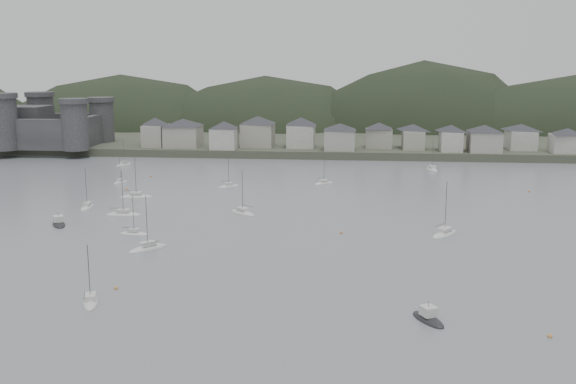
# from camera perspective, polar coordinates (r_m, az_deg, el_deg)

# --- Properties ---
(ground) EXTENTS (900.00, 900.00, 0.00)m
(ground) POSITION_cam_1_polar(r_m,az_deg,el_deg) (91.14, -4.87, -12.84)
(ground) COLOR slate
(ground) RESTS_ON ground
(far_shore_land) EXTENTS (900.00, 250.00, 3.00)m
(far_shore_land) POSITION_cam_1_polar(r_m,az_deg,el_deg) (378.80, 3.37, 5.71)
(far_shore_land) COLOR #383D2D
(far_shore_land) RESTS_ON ground
(forested_ridge) EXTENTS (851.55, 103.94, 102.57)m
(forested_ridge) POSITION_cam_1_polar(r_m,az_deg,el_deg) (354.67, 3.94, 3.26)
(forested_ridge) COLOR black
(forested_ridge) RESTS_ON ground
(castle) EXTENTS (66.00, 43.00, 20.00)m
(castle) POSITION_cam_1_polar(r_m,az_deg,el_deg) (295.92, -21.68, 5.29)
(castle) COLOR #333335
(castle) RESTS_ON far_shore_land
(waterfront_town) EXTENTS (451.48, 28.46, 12.92)m
(waterfront_town) POSITION_cam_1_polar(r_m,az_deg,el_deg) (268.91, 13.21, 4.77)
(waterfront_town) COLOR #99978C
(waterfront_town) RESTS_ON far_shore_land
(sailboat_lead) EXTENTS (5.06, 7.75, 10.15)m
(sailboat_lead) POSITION_cam_1_polar(r_m,az_deg,el_deg) (249.01, -13.83, 2.29)
(sailboat_lead) COLOR silver
(sailboat_lead) RESTS_ON ground
(moored_fleet) EXTENTS (229.72, 178.55, 12.78)m
(moored_fleet) POSITION_cam_1_polar(r_m,az_deg,el_deg) (143.03, -0.03, -3.79)
(moored_fleet) COLOR silver
(moored_fleet) RESTS_ON ground
(motor_launch_near) EXTENTS (5.61, 7.41, 3.70)m
(motor_launch_near) POSITION_cam_1_polar(r_m,az_deg,el_deg) (100.38, 11.89, -10.55)
(motor_launch_near) COLOR black
(motor_launch_near) RESTS_ON ground
(motor_launch_far) EXTENTS (6.21, 7.80, 3.80)m
(motor_launch_far) POSITION_cam_1_polar(r_m,az_deg,el_deg) (161.90, -19.00, -2.59)
(motor_launch_far) COLOR black
(motor_launch_far) RESTS_ON ground
(mooring_buoys) EXTENTS (163.55, 120.37, 0.70)m
(mooring_buoys) POSITION_cam_1_polar(r_m,az_deg,el_deg) (153.28, 0.16, -2.78)
(mooring_buoys) COLOR #CE8544
(mooring_buoys) RESTS_ON ground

